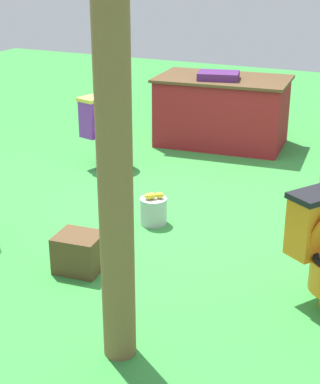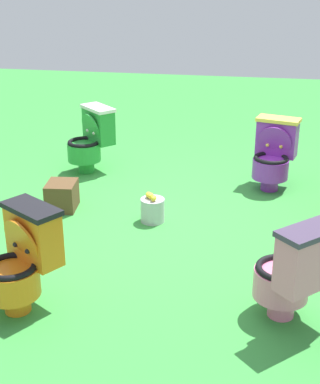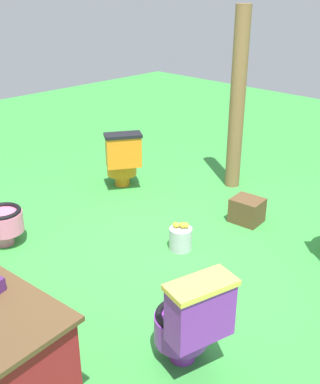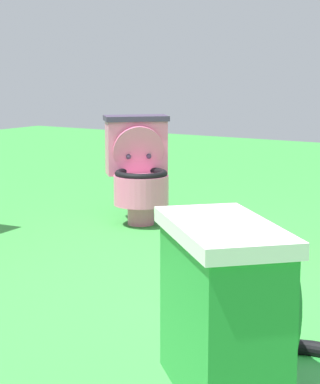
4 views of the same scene
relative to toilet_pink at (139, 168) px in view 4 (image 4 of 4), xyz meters
name	(u,v)px [view 4 (image 4 of 4)]	position (x,y,z in m)	size (l,w,h in m)	color
ground	(140,300)	(-1.39, -0.96, -0.37)	(14.00, 14.00, 0.00)	green
toilet_pink	(139,168)	(0.00, 0.00, 0.00)	(0.63, 0.63, 0.73)	pink
toilet_green	(264,368)	(-2.56, -2.12, 0.00)	(0.63, 0.63, 0.73)	green
lemon_bucket	(186,282)	(-1.36, -1.18, -0.26)	(0.22, 0.22, 0.28)	#B7B7BF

